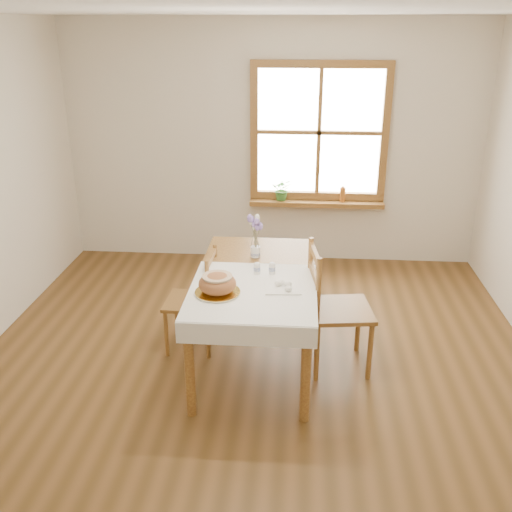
{
  "coord_description": "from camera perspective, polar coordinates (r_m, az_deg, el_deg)",
  "views": [
    {
      "loc": [
        0.31,
        -3.65,
        2.52
      ],
      "look_at": [
        0.0,
        0.3,
        0.9
      ],
      "focal_mm": 40.0,
      "sensor_mm": 36.0,
      "label": 1
    }
  ],
  "objects": [
    {
      "name": "ground",
      "position": [
        4.45,
        -0.31,
        -12.28
      ],
      "size": [
        5.0,
        5.0,
        0.0
      ],
      "primitive_type": "plane",
      "color": "brown",
      "rests_on": "ground"
    },
    {
      "name": "room_walls",
      "position": [
        3.76,
        -0.37,
        9.71
      ],
      "size": [
        4.6,
        5.1,
        2.65
      ],
      "color": "beige",
      "rests_on": "ground"
    },
    {
      "name": "window",
      "position": [
        6.22,
        6.33,
        12.19
      ],
      "size": [
        1.46,
        0.08,
        1.46
      ],
      "color": "olive",
      "rests_on": "ground"
    },
    {
      "name": "window_sill",
      "position": [
        6.33,
        6.05,
        5.29
      ],
      "size": [
        1.46,
        0.2,
        0.05
      ],
      "color": "olive",
      "rests_on": "ground"
    },
    {
      "name": "dining_table",
      "position": [
        4.38,
        0.0,
        -2.85
      ],
      "size": [
        0.9,
        1.6,
        0.75
      ],
      "color": "olive",
      "rests_on": "ground"
    },
    {
      "name": "table_linen",
      "position": [
        4.07,
        -0.34,
        -3.51
      ],
      "size": [
        0.91,
        0.99,
        0.01
      ],
      "primitive_type": "cube",
      "color": "white",
      "rests_on": "dining_table"
    },
    {
      "name": "chair_left",
      "position": [
        4.7,
        -6.56,
        -4.39
      ],
      "size": [
        0.43,
        0.41,
        0.86
      ],
      "primitive_type": null,
      "rotation": [
        0.0,
        0.0,
        -1.6
      ],
      "color": "olive",
      "rests_on": "ground"
    },
    {
      "name": "chair_right",
      "position": [
        4.42,
        8.43,
        -5.18
      ],
      "size": [
        0.55,
        0.53,
        1.01
      ],
      "primitive_type": null,
      "rotation": [
        0.0,
        0.0,
        1.7
      ],
      "color": "olive",
      "rests_on": "ground"
    },
    {
      "name": "bread_plate",
      "position": [
        4.02,
        -3.86,
        -3.67
      ],
      "size": [
        0.34,
        0.34,
        0.02
      ],
      "primitive_type": "cylinder",
      "rotation": [
        0.0,
        0.0,
        -0.1
      ],
      "color": "silver",
      "rests_on": "table_linen"
    },
    {
      "name": "bread_loaf",
      "position": [
        3.99,
        -3.89,
        -2.62
      ],
      "size": [
        0.27,
        0.27,
        0.15
      ],
      "primitive_type": "ellipsoid",
      "color": "#9E5F38",
      "rests_on": "bread_plate"
    },
    {
      "name": "egg_napkin",
      "position": [
        4.09,
        2.71,
        -3.22
      ],
      "size": [
        0.27,
        0.24,
        0.01
      ],
      "primitive_type": "cube",
      "rotation": [
        0.0,
        0.0,
        0.08
      ],
      "color": "white",
      "rests_on": "table_linen"
    },
    {
      "name": "eggs",
      "position": [
        4.08,
        2.71,
        -2.87
      ],
      "size": [
        0.21,
        0.19,
        0.04
      ],
      "primitive_type": null,
      "rotation": [
        0.0,
        0.0,
        0.08
      ],
      "color": "white",
      "rests_on": "egg_napkin"
    },
    {
      "name": "salt_shaker",
      "position": [
        4.31,
        0.09,
        -1.21
      ],
      "size": [
        0.06,
        0.06,
        0.1
      ],
      "primitive_type": "cylinder",
      "rotation": [
        0.0,
        0.0,
        0.22
      ],
      "color": "silver",
      "rests_on": "table_linen"
    },
    {
      "name": "pepper_shaker",
      "position": [
        4.31,
        1.62,
        -1.19
      ],
      "size": [
        0.06,
        0.06,
        0.1
      ],
      "primitive_type": "cylinder",
      "rotation": [
        0.0,
        0.0,
        -0.3
      ],
      "color": "silver",
      "rests_on": "table_linen"
    },
    {
      "name": "flower_vase",
      "position": [
        4.63,
        -0.06,
        0.34
      ],
      "size": [
        0.1,
        0.1,
        0.09
      ],
      "primitive_type": "cylinder",
      "rotation": [
        0.0,
        0.0,
        -0.25
      ],
      "color": "silver",
      "rests_on": "dining_table"
    },
    {
      "name": "lavender_bouquet",
      "position": [
        4.57,
        -0.06,
        2.39
      ],
      "size": [
        0.14,
        0.14,
        0.26
      ],
      "primitive_type": null,
      "color": "#7C61AD",
      "rests_on": "flower_vase"
    },
    {
      "name": "potted_plant",
      "position": [
        6.29,
        2.64,
        6.43
      ],
      "size": [
        0.23,
        0.25,
        0.19
      ],
      "primitive_type": "imported",
      "rotation": [
        0.0,
        0.0,
        -0.05
      ],
      "color": "#3B7930",
      "rests_on": "window_sill"
    },
    {
      "name": "amber_bottle",
      "position": [
        6.31,
        8.65,
        6.17
      ],
      "size": [
        0.07,
        0.07,
        0.17
      ],
      "primitive_type": "cylinder",
      "rotation": [
        0.0,
        0.0,
        0.18
      ],
      "color": "#B06020",
      "rests_on": "window_sill"
    }
  ]
}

